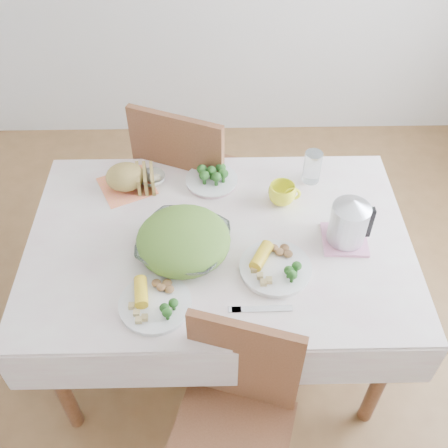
{
  "coord_description": "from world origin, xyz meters",
  "views": [
    {
      "loc": [
        -0.01,
        -1.39,
        2.28
      ],
      "look_at": [
        0.02,
        0.02,
        0.82
      ],
      "focal_mm": 42.0,
      "sensor_mm": 36.0,
      "label": 1
    }
  ],
  "objects_px": {
    "dinner_plate_left": "(155,304)",
    "chair_far": "(199,186)",
    "dining_table": "(220,297)",
    "chair_near": "(229,440)",
    "yellow_mug": "(282,194)",
    "electric_kettle": "(349,219)",
    "dinner_plate_right": "(275,268)",
    "salad_bowl": "(184,245)"
  },
  "relations": [
    {
      "from": "dinner_plate_left",
      "to": "chair_far",
      "type": "bearing_deg",
      "value": 82.47
    },
    {
      "from": "dining_table",
      "to": "chair_near",
      "type": "distance_m",
      "value": 0.68
    },
    {
      "from": "chair_near",
      "to": "dinner_plate_left",
      "type": "bearing_deg",
      "value": 142.28
    },
    {
      "from": "yellow_mug",
      "to": "dining_table",
      "type": "bearing_deg",
      "value": -142.67
    },
    {
      "from": "dining_table",
      "to": "electric_kettle",
      "type": "relative_size",
      "value": 6.91
    },
    {
      "from": "dining_table",
      "to": "dinner_plate_right",
      "type": "bearing_deg",
      "value": -38.86
    },
    {
      "from": "dinner_plate_left",
      "to": "electric_kettle",
      "type": "bearing_deg",
      "value": 22.35
    },
    {
      "from": "chair_near",
      "to": "electric_kettle",
      "type": "bearing_deg",
      "value": 71.4
    },
    {
      "from": "dining_table",
      "to": "electric_kettle",
      "type": "bearing_deg",
      "value": -2.83
    },
    {
      "from": "dinner_plate_left",
      "to": "electric_kettle",
      "type": "relative_size",
      "value": 1.26
    },
    {
      "from": "dining_table",
      "to": "dinner_plate_left",
      "type": "distance_m",
      "value": 0.56
    },
    {
      "from": "dining_table",
      "to": "dinner_plate_right",
      "type": "height_order",
      "value": "dinner_plate_right"
    },
    {
      "from": "yellow_mug",
      "to": "salad_bowl",
      "type": "bearing_deg",
      "value": -145.86
    },
    {
      "from": "salad_bowl",
      "to": "dining_table",
      "type": "bearing_deg",
      "value": 27.1
    },
    {
      "from": "chair_far",
      "to": "salad_bowl",
      "type": "xyz_separation_m",
      "value": [
        -0.03,
        -0.71,
        0.34
      ]
    },
    {
      "from": "yellow_mug",
      "to": "electric_kettle",
      "type": "height_order",
      "value": "electric_kettle"
    },
    {
      "from": "chair_far",
      "to": "electric_kettle",
      "type": "distance_m",
      "value": 0.98
    },
    {
      "from": "dining_table",
      "to": "dinner_plate_right",
      "type": "distance_m",
      "value": 0.48
    },
    {
      "from": "salad_bowl",
      "to": "electric_kettle",
      "type": "distance_m",
      "value": 0.63
    },
    {
      "from": "salad_bowl",
      "to": "yellow_mug",
      "type": "height_order",
      "value": "yellow_mug"
    },
    {
      "from": "chair_far",
      "to": "salad_bowl",
      "type": "relative_size",
      "value": 3.07
    },
    {
      "from": "chair_near",
      "to": "dinner_plate_right",
      "type": "height_order",
      "value": "chair_near"
    },
    {
      "from": "yellow_mug",
      "to": "electric_kettle",
      "type": "xyz_separation_m",
      "value": [
        0.23,
        -0.23,
        0.08
      ]
    },
    {
      "from": "dinner_plate_left",
      "to": "dining_table",
      "type": "bearing_deg",
      "value": 54.57
    },
    {
      "from": "dining_table",
      "to": "chair_far",
      "type": "relative_size",
      "value": 1.36
    },
    {
      "from": "dinner_plate_right",
      "to": "dinner_plate_left",
      "type": "bearing_deg",
      "value": -160.59
    },
    {
      "from": "dinner_plate_left",
      "to": "dinner_plate_right",
      "type": "bearing_deg",
      "value": 19.41
    },
    {
      "from": "dinner_plate_right",
      "to": "yellow_mug",
      "type": "xyz_separation_m",
      "value": [
        0.06,
        0.37,
        0.03
      ]
    },
    {
      "from": "dinner_plate_left",
      "to": "yellow_mug",
      "type": "bearing_deg",
      "value": 46.66
    },
    {
      "from": "dinner_plate_left",
      "to": "salad_bowl",
      "type": "bearing_deg",
      "value": 69.68
    },
    {
      "from": "salad_bowl",
      "to": "dinner_plate_right",
      "type": "height_order",
      "value": "salad_bowl"
    },
    {
      "from": "yellow_mug",
      "to": "chair_far",
      "type": "bearing_deg",
      "value": 129.51
    },
    {
      "from": "yellow_mug",
      "to": "dinner_plate_right",
      "type": "bearing_deg",
      "value": -98.94
    },
    {
      "from": "salad_bowl",
      "to": "yellow_mug",
      "type": "bearing_deg",
      "value": 34.14
    },
    {
      "from": "dinner_plate_left",
      "to": "yellow_mug",
      "type": "height_order",
      "value": "yellow_mug"
    },
    {
      "from": "salad_bowl",
      "to": "dinner_plate_right",
      "type": "xyz_separation_m",
      "value": [
        0.34,
        -0.1,
        -0.03
      ]
    },
    {
      "from": "salad_bowl",
      "to": "dinner_plate_right",
      "type": "relative_size",
      "value": 1.24
    },
    {
      "from": "salad_bowl",
      "to": "dinner_plate_right",
      "type": "distance_m",
      "value": 0.36
    },
    {
      "from": "chair_near",
      "to": "salad_bowl",
      "type": "bearing_deg",
      "value": 121.68
    },
    {
      "from": "dining_table",
      "to": "salad_bowl",
      "type": "bearing_deg",
      "value": -152.9
    },
    {
      "from": "dining_table",
      "to": "salad_bowl",
      "type": "xyz_separation_m",
      "value": [
        -0.13,
        -0.07,
        0.43
      ]
    },
    {
      "from": "yellow_mug",
      "to": "dinner_plate_left",
      "type": "bearing_deg",
      "value": -133.34
    }
  ]
}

